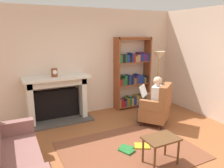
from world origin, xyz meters
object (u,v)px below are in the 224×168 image
(fireplace, at_px, (57,97))
(floor_lamp, at_px, (159,61))
(bookshelf, at_px, (132,75))
(seated_reader, at_px, (153,98))
(side_table, at_px, (161,142))
(mantel_clock, at_px, (54,73))
(sofa_floral, at_px, (11,164))
(armchair_reading, at_px, (157,107))

(fireplace, xyz_separation_m, floor_lamp, (2.65, -0.45, 0.78))
(bookshelf, bearing_deg, seated_reader, -99.77)
(side_table, bearing_deg, mantel_clock, 114.07)
(fireplace, distance_m, sofa_floral, 2.32)
(fireplace, height_order, bookshelf, bookshelf)
(seated_reader, bearing_deg, sofa_floral, -22.86)
(seated_reader, xyz_separation_m, floor_lamp, (0.72, 0.73, 0.75))
(fireplace, relative_size, sofa_floral, 0.91)
(fireplace, relative_size, side_table, 2.78)
(seated_reader, distance_m, side_table, 1.66)
(side_table, bearing_deg, seated_reader, 57.71)
(armchair_reading, relative_size, floor_lamp, 0.60)
(fireplace, height_order, sofa_floral, fireplace)
(side_table, height_order, floor_lamp, floor_lamp)
(fireplace, bearing_deg, sofa_floral, -119.28)
(armchair_reading, bearing_deg, floor_lamp, -165.78)
(fireplace, height_order, side_table, fireplace)
(bookshelf, xyz_separation_m, sofa_floral, (-3.27, -2.04, -0.60))
(floor_lamp, bearing_deg, sofa_floral, -157.62)
(mantel_clock, bearing_deg, bookshelf, 3.54)
(mantel_clock, height_order, armchair_reading, mantel_clock)
(floor_lamp, bearing_deg, bookshelf, 135.99)
(fireplace, distance_m, seated_reader, 2.27)
(sofa_floral, bearing_deg, floor_lamp, -66.96)
(sofa_floral, distance_m, side_table, 2.26)
(sofa_floral, xyz_separation_m, floor_lamp, (3.78, 1.55, 1.05))
(mantel_clock, relative_size, floor_lamp, 0.12)
(mantel_clock, relative_size, seated_reader, 0.17)
(bookshelf, bearing_deg, side_table, -112.62)
(fireplace, bearing_deg, seated_reader, -31.58)
(sofa_floral, relative_size, floor_lamp, 1.06)
(sofa_floral, xyz_separation_m, side_table, (2.18, -0.57, 0.07))
(mantel_clock, xyz_separation_m, floor_lamp, (2.70, -0.35, 0.16))
(fireplace, height_order, floor_lamp, floor_lamp)
(bookshelf, distance_m, armchair_reading, 1.41)
(seated_reader, xyz_separation_m, sofa_floral, (-3.06, -0.82, -0.30))
(armchair_reading, height_order, side_table, armchair_reading)
(sofa_floral, bearing_deg, mantel_clock, -28.82)
(fireplace, xyz_separation_m, bookshelf, (2.14, 0.03, 0.33))
(armchair_reading, bearing_deg, mantel_clock, -67.73)
(mantel_clock, distance_m, bookshelf, 2.22)
(side_table, bearing_deg, floor_lamp, 53.10)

